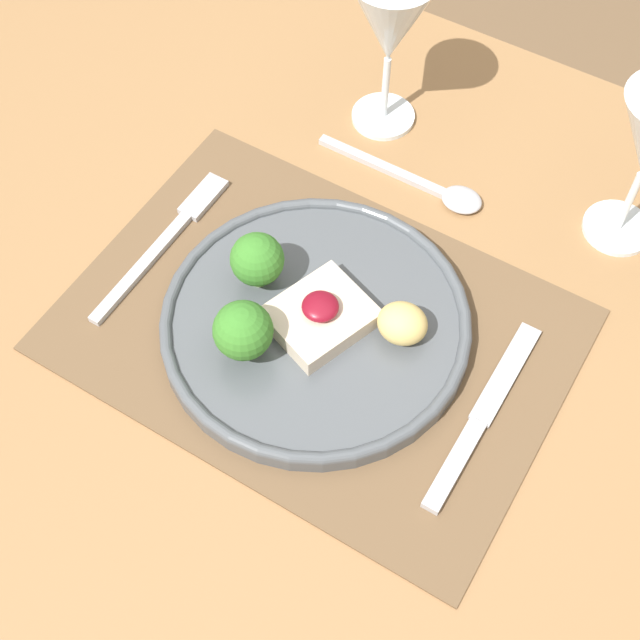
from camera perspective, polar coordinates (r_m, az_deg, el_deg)
ground_plane at (r=1.51m, az=-0.16°, el=-15.31°), size 8.00×8.00×0.00m
dining_table at (r=0.92m, az=-0.25°, el=-3.50°), size 1.47×0.93×0.72m
placemat at (r=0.84m, az=-0.28°, el=-0.63°), size 0.46×0.33×0.00m
dinner_plate at (r=0.83m, az=-0.32°, el=-0.11°), size 0.29×0.29×0.08m
fork at (r=0.92m, az=-9.60°, el=5.36°), size 0.02×0.21×0.01m
knife at (r=0.80m, az=9.98°, el=-6.69°), size 0.02×0.21×0.01m
spoon at (r=0.95m, az=7.24°, el=8.40°), size 0.19×0.04×0.01m
wine_glass_far at (r=0.94m, az=4.53°, el=18.24°), size 0.09×0.09×0.18m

